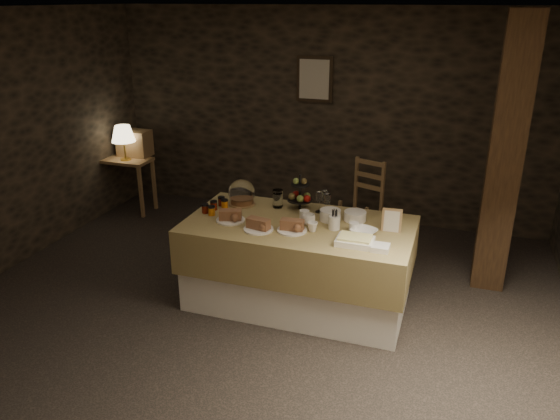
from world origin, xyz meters
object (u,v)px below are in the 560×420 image
(console_table, at_px, (126,168))
(table_lamp, at_px, (123,134))
(buffet_table, at_px, (298,258))
(timber_column, at_px, (505,158))
(chair, at_px, (362,202))
(wine_rack, at_px, (134,143))
(fruit_stand, at_px, (300,196))

(console_table, bearing_deg, table_lamp, -45.00)
(buffet_table, relative_size, timber_column, 0.78)
(table_lamp, distance_m, chair, 3.12)
(wine_rack, distance_m, fruit_stand, 3.03)
(console_table, relative_size, wine_rack, 1.71)
(fruit_stand, bearing_deg, timber_column, 19.13)
(buffet_table, bearing_deg, timber_column, 29.55)
(console_table, height_order, wine_rack, wine_rack)
(buffet_table, distance_m, table_lamp, 3.22)
(console_table, height_order, fruit_stand, fruit_stand)
(buffet_table, xyz_separation_m, fruit_stand, (-0.09, 0.34, 0.47))
(console_table, distance_m, timber_column, 4.62)
(console_table, distance_m, table_lamp, 0.48)
(table_lamp, relative_size, timber_column, 0.17)
(console_table, height_order, table_lamp, table_lamp)
(console_table, xyz_separation_m, timber_column, (4.53, -0.59, 0.71))
(buffet_table, relative_size, console_table, 2.82)
(console_table, bearing_deg, timber_column, -7.39)
(table_lamp, distance_m, wine_rack, 0.29)
(timber_column, bearing_deg, table_lamp, 173.16)
(chair, xyz_separation_m, timber_column, (1.44, -0.84, 0.90))
(buffet_table, distance_m, console_table, 3.23)
(chair, distance_m, fruit_stand, 1.59)
(table_lamp, bearing_deg, wine_rack, 90.00)
(table_lamp, xyz_separation_m, fruit_stand, (2.70, -1.15, -0.12))
(wine_rack, distance_m, chair, 3.08)
(chair, bearing_deg, timber_column, -10.10)
(console_table, height_order, timber_column, timber_column)
(wine_rack, bearing_deg, fruit_stand, -27.15)
(chair, bearing_deg, buffet_table, -77.59)
(buffet_table, relative_size, chair, 2.88)
(fruit_stand, bearing_deg, table_lamp, 156.85)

